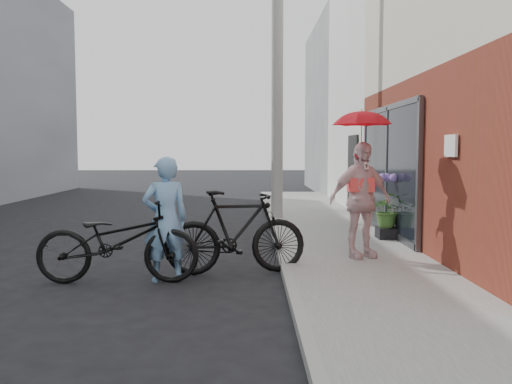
{
  "coord_description": "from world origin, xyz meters",
  "views": [
    {
      "loc": [
        0.43,
        -7.11,
        1.77
      ],
      "look_at": [
        0.53,
        1.4,
        1.1
      ],
      "focal_mm": 38.0,
      "sensor_mm": 36.0,
      "label": 1
    }
  ],
  "objects_px": {
    "bike_right": "(236,232)",
    "officer": "(165,219)",
    "planter": "(388,233)",
    "bike_left": "(118,241)",
    "kimono_woman": "(360,200)",
    "utility_pole": "(277,77)"
  },
  "relations": [
    {
      "from": "bike_right",
      "to": "officer",
      "type": "bearing_deg",
      "value": 103.52
    },
    {
      "from": "officer",
      "to": "planter",
      "type": "xyz_separation_m",
      "value": [
        3.69,
        2.73,
        -0.62
      ]
    },
    {
      "from": "bike_left",
      "to": "bike_right",
      "type": "height_order",
      "value": "bike_right"
    },
    {
      "from": "kimono_woman",
      "to": "planter",
      "type": "height_order",
      "value": "kimono_woman"
    },
    {
      "from": "bike_right",
      "to": "bike_left",
      "type": "bearing_deg",
      "value": 98.35
    },
    {
      "from": "utility_pole",
      "to": "planter",
      "type": "height_order",
      "value": "utility_pole"
    },
    {
      "from": "utility_pole",
      "to": "bike_right",
      "type": "relative_size",
      "value": 3.51
    },
    {
      "from": "kimono_woman",
      "to": "officer",
      "type": "bearing_deg",
      "value": 178.71
    },
    {
      "from": "utility_pole",
      "to": "officer",
      "type": "bearing_deg",
      "value": -106.89
    },
    {
      "from": "officer",
      "to": "bike_right",
      "type": "height_order",
      "value": "officer"
    },
    {
      "from": "bike_right",
      "to": "planter",
      "type": "bearing_deg",
      "value": -59.95
    },
    {
      "from": "officer",
      "to": "bike_left",
      "type": "bearing_deg",
      "value": -8.64
    },
    {
      "from": "utility_pole",
      "to": "bike_right",
      "type": "xyz_separation_m",
      "value": [
        -0.86,
        -5.5,
        -2.9
      ]
    },
    {
      "from": "bike_left",
      "to": "kimono_woman",
      "type": "xyz_separation_m",
      "value": [
        3.43,
        1.07,
        0.44
      ]
    },
    {
      "from": "utility_pole",
      "to": "planter",
      "type": "relative_size",
      "value": 18.08
    },
    {
      "from": "utility_pole",
      "to": "kimono_woman",
      "type": "xyz_separation_m",
      "value": [
        1.02,
        -4.94,
        -2.5
      ]
    },
    {
      "from": "kimono_woman",
      "to": "planter",
      "type": "relative_size",
      "value": 4.56
    },
    {
      "from": "bike_left",
      "to": "planter",
      "type": "xyz_separation_m",
      "value": [
        4.31,
        2.84,
        -0.34
      ]
    },
    {
      "from": "bike_right",
      "to": "planter",
      "type": "distance_m",
      "value": 3.62
    },
    {
      "from": "utility_pole",
      "to": "officer",
      "type": "relative_size",
      "value": 4.18
    },
    {
      "from": "officer",
      "to": "bike_right",
      "type": "xyz_separation_m",
      "value": [
        0.94,
        0.41,
        -0.24
      ]
    },
    {
      "from": "utility_pole",
      "to": "kimono_woman",
      "type": "distance_m",
      "value": 5.63
    }
  ]
}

